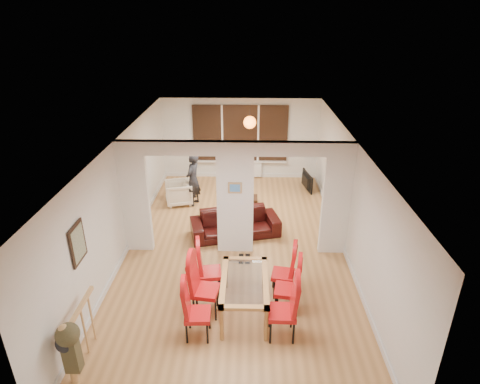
{
  "coord_description": "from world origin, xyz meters",
  "views": [
    {
      "loc": [
        0.31,
        -7.91,
        5.03
      ],
      "look_at": [
        0.09,
        0.6,
        1.19
      ],
      "focal_mm": 30.0,
      "sensor_mm": 36.0,
      "label": 1
    }
  ],
  "objects_px": {
    "dining_chair_lb": "(205,287)",
    "dining_chair_lc": "(210,269)",
    "dining_chair_ra": "(282,308)",
    "dining_chair_rb": "(287,286)",
    "coffee_table": "(242,201)",
    "dining_table": "(244,296)",
    "television": "(304,181)",
    "dining_chair_rc": "(283,271)",
    "bottle": "(242,193)",
    "dining_chair_la": "(197,311)",
    "person": "(193,179)",
    "sofa": "(235,223)",
    "armchair": "(179,193)",
    "bowl": "(234,195)"
  },
  "relations": [
    {
      "from": "dining_chair_lc",
      "to": "television",
      "type": "relative_size",
      "value": 1.18
    },
    {
      "from": "dining_chair_rb",
      "to": "coffee_table",
      "type": "xyz_separation_m",
      "value": [
        -0.91,
        4.45,
        -0.43
      ]
    },
    {
      "from": "person",
      "to": "armchair",
      "type": "bearing_deg",
      "value": -77.22
    },
    {
      "from": "dining_chair_la",
      "to": "person",
      "type": "height_order",
      "value": "person"
    },
    {
      "from": "dining_chair_rc",
      "to": "sofa",
      "type": "height_order",
      "value": "dining_chair_rc"
    },
    {
      "from": "dining_chair_rc",
      "to": "sofa",
      "type": "xyz_separation_m",
      "value": [
        -1.0,
        2.23,
        -0.21
      ]
    },
    {
      "from": "dining_chair_la",
      "to": "dining_chair_rc",
      "type": "xyz_separation_m",
      "value": [
        1.5,
        1.16,
        -0.01
      ]
    },
    {
      "from": "dining_chair_lb",
      "to": "dining_chair_lc",
      "type": "distance_m",
      "value": 0.59
    },
    {
      "from": "dining_chair_rb",
      "to": "coffee_table",
      "type": "relative_size",
      "value": 1.2
    },
    {
      "from": "dining_chair_rc",
      "to": "person",
      "type": "xyz_separation_m",
      "value": [
        -2.23,
        3.92,
        0.24
      ]
    },
    {
      "from": "dining_chair_lb",
      "to": "bowl",
      "type": "bearing_deg",
      "value": 94.03
    },
    {
      "from": "armchair",
      "to": "bowl",
      "type": "height_order",
      "value": "armchair"
    },
    {
      "from": "sofa",
      "to": "coffee_table",
      "type": "xyz_separation_m",
      "value": [
        0.12,
        1.74,
        -0.21
      ]
    },
    {
      "from": "dining_chair_lc",
      "to": "dining_chair_ra",
      "type": "relative_size",
      "value": 0.95
    },
    {
      "from": "dining_chair_lb",
      "to": "bowl",
      "type": "distance_m",
      "value": 4.7
    },
    {
      "from": "television",
      "to": "coffee_table",
      "type": "relative_size",
      "value": 1.03
    },
    {
      "from": "dining_table",
      "to": "television",
      "type": "xyz_separation_m",
      "value": [
        1.76,
        5.61,
        -0.08
      ]
    },
    {
      "from": "bowl",
      "to": "dining_chair_ra",
      "type": "bearing_deg",
      "value": -79.17
    },
    {
      "from": "dining_chair_ra",
      "to": "dining_table",
      "type": "bearing_deg",
      "value": 138.58
    },
    {
      "from": "dining_table",
      "to": "dining_chair_ra",
      "type": "distance_m",
      "value": 0.88
    },
    {
      "from": "dining_chair_lc",
      "to": "dining_chair_rc",
      "type": "bearing_deg",
      "value": -8.74
    },
    {
      "from": "dining_chair_lb",
      "to": "television",
      "type": "distance_m",
      "value": 6.18
    },
    {
      "from": "television",
      "to": "coffee_table",
      "type": "distance_m",
      "value": 2.21
    },
    {
      "from": "dining_table",
      "to": "person",
      "type": "relative_size",
      "value": 0.98
    },
    {
      "from": "armchair",
      "to": "bottle",
      "type": "bearing_deg",
      "value": 76.29
    },
    {
      "from": "dining_chair_la",
      "to": "coffee_table",
      "type": "distance_m",
      "value": 5.18
    },
    {
      "from": "dining_chair_la",
      "to": "bowl",
      "type": "bearing_deg",
      "value": 82.29
    },
    {
      "from": "dining_table",
      "to": "dining_chair_lc",
      "type": "height_order",
      "value": "dining_chair_lc"
    },
    {
      "from": "dining_chair_la",
      "to": "dining_chair_lb",
      "type": "height_order",
      "value": "dining_chair_lb"
    },
    {
      "from": "dining_chair_rb",
      "to": "person",
      "type": "distance_m",
      "value": 4.96
    },
    {
      "from": "dining_chair_lc",
      "to": "dining_chair_rc",
      "type": "distance_m",
      "value": 1.4
    },
    {
      "from": "dining_table",
      "to": "dining_chair_la",
      "type": "bearing_deg",
      "value": -141.19
    },
    {
      "from": "dining_chair_ra",
      "to": "dining_chair_rb",
      "type": "relative_size",
      "value": 1.07
    },
    {
      "from": "coffee_table",
      "to": "dining_chair_ra",
      "type": "bearing_deg",
      "value": -81.34
    },
    {
      "from": "dining_chair_la",
      "to": "sofa",
      "type": "xyz_separation_m",
      "value": [
        0.5,
        3.39,
        -0.22
      ]
    },
    {
      "from": "person",
      "to": "coffee_table",
      "type": "relative_size",
      "value": 1.71
    },
    {
      "from": "television",
      "to": "bowl",
      "type": "distance_m",
      "value": 2.34
    },
    {
      "from": "dining_table",
      "to": "dining_chair_rc",
      "type": "bearing_deg",
      "value": 36.67
    },
    {
      "from": "dining_chair_rc",
      "to": "bowl",
      "type": "height_order",
      "value": "dining_chair_rc"
    },
    {
      "from": "dining_chair_ra",
      "to": "dining_chair_rb",
      "type": "bearing_deg",
      "value": 79.28
    },
    {
      "from": "dining_chair_lc",
      "to": "sofa",
      "type": "bearing_deg",
      "value": 70.87
    },
    {
      "from": "dining_chair_la",
      "to": "television",
      "type": "height_order",
      "value": "dining_chair_la"
    },
    {
      "from": "coffee_table",
      "to": "bottle",
      "type": "height_order",
      "value": "bottle"
    },
    {
      "from": "bowl",
      "to": "dining_chair_lb",
      "type": "bearing_deg",
      "value": -94.07
    },
    {
      "from": "dining_chair_lb",
      "to": "dining_chair_rb",
      "type": "height_order",
      "value": "dining_chair_lb"
    },
    {
      "from": "dining_table",
      "to": "bowl",
      "type": "height_order",
      "value": "dining_table"
    },
    {
      "from": "dining_chair_lc",
      "to": "dining_chair_ra",
      "type": "xyz_separation_m",
      "value": [
        1.3,
        -1.11,
        0.03
      ]
    },
    {
      "from": "sofa",
      "to": "bottle",
      "type": "distance_m",
      "value": 1.77
    },
    {
      "from": "dining_table",
      "to": "dining_chair_lb",
      "type": "height_order",
      "value": "dining_chair_lb"
    },
    {
      "from": "dining_table",
      "to": "bowl",
      "type": "distance_m",
      "value": 4.64
    }
  ]
}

